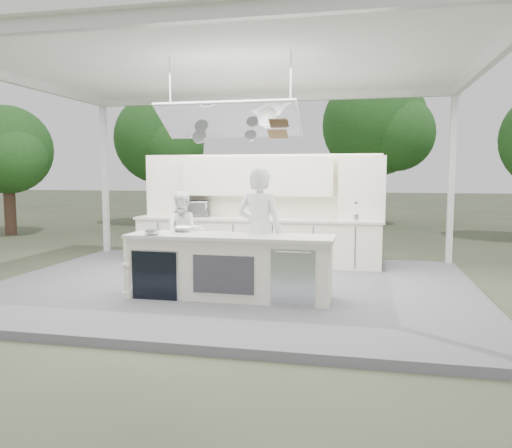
% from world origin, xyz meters
% --- Properties ---
extents(ground, '(90.00, 90.00, 0.00)m').
position_xyz_m(ground, '(0.00, 0.00, 0.00)').
color(ground, '#4C553A').
rests_on(ground, ground).
extents(stage_deck, '(8.00, 6.00, 0.12)m').
position_xyz_m(stage_deck, '(0.00, 0.00, 0.06)').
color(stage_deck, '#5C5C60').
rests_on(stage_deck, ground).
extents(tent, '(8.20, 6.20, 3.86)m').
position_xyz_m(tent, '(0.00, -0.01, 3.71)').
color(tent, white).
rests_on(tent, ground).
extents(demo_island, '(3.10, 0.79, 0.95)m').
position_xyz_m(demo_island, '(0.18, -0.91, 0.60)').
color(demo_island, white).
rests_on(demo_island, stage_deck).
extents(back_counter, '(5.08, 0.72, 0.95)m').
position_xyz_m(back_counter, '(0.00, 1.90, 0.60)').
color(back_counter, white).
rests_on(back_counter, stage_deck).
extents(back_wall_unit, '(5.05, 0.48, 2.25)m').
position_xyz_m(back_wall_unit, '(0.44, 2.11, 1.57)').
color(back_wall_unit, white).
rests_on(back_wall_unit, stage_deck).
extents(tree_cluster, '(19.55, 9.40, 5.85)m').
position_xyz_m(tree_cluster, '(-0.16, 9.77, 3.29)').
color(tree_cluster, brown).
rests_on(tree_cluster, ground).
extents(head_chef, '(0.77, 0.57, 1.95)m').
position_xyz_m(head_chef, '(0.59, -0.55, 1.10)').
color(head_chef, white).
rests_on(head_chef, stage_deck).
extents(sous_chef, '(0.90, 0.80, 1.53)m').
position_xyz_m(sous_chef, '(-1.11, 0.71, 0.88)').
color(sous_chef, white).
rests_on(sous_chef, stage_deck).
extents(toaster_oven, '(0.66, 0.51, 0.33)m').
position_xyz_m(toaster_oven, '(-1.34, 1.99, 1.24)').
color(toaster_oven, '#B5B8BD').
rests_on(toaster_oven, back_counter).
extents(bowl_large, '(0.35, 0.35, 0.08)m').
position_xyz_m(bowl_large, '(-0.63, -0.65, 1.11)').
color(bowl_large, silver).
rests_on(bowl_large, demo_island).
extents(bowl_small, '(0.30, 0.30, 0.08)m').
position_xyz_m(bowl_small, '(-0.92, -1.15, 1.11)').
color(bowl_small, silver).
rests_on(bowl_small, demo_island).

